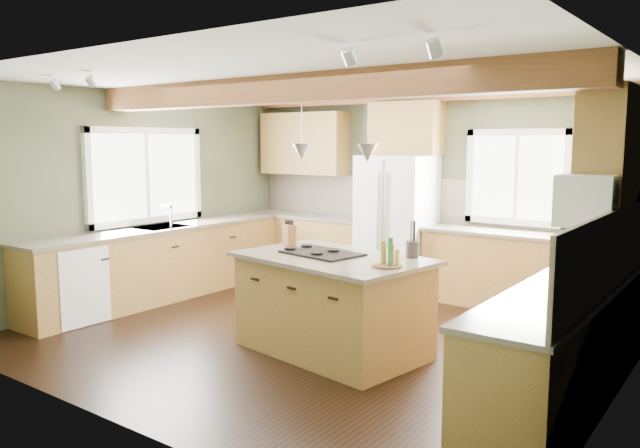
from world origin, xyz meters
The scene contains 37 objects.
floor centered at (0.00, 0.00, 0.00)m, with size 5.60×5.60×0.00m, color black.
ceiling centered at (0.00, 0.00, 2.60)m, with size 5.60×5.60×0.00m, color silver.
wall_back centered at (0.00, 2.50, 1.30)m, with size 5.60×5.60×0.00m, color #3E4632.
wall_left centered at (-2.80, 0.00, 1.30)m, with size 5.00×5.00×0.00m, color #3E4632.
wall_right centered at (2.80, 0.00, 1.30)m, with size 5.00×5.00×0.00m, color #3E4632.
ceiling_beam centered at (0.00, -0.35, 2.47)m, with size 5.55×0.26×0.26m, color brown.
soffit_trim centered at (0.00, 2.40, 2.54)m, with size 5.55×0.20×0.10m, color brown.
backsplash_back centered at (0.00, 2.48, 1.21)m, with size 5.58×0.03×0.58m, color brown.
backsplash_right centered at (2.78, 0.05, 1.21)m, with size 0.03×3.70×0.58m, color brown.
base_cab_back_left centered at (-1.79, 2.20, 0.44)m, with size 2.02×0.60×0.88m, color brown.
counter_back_left centered at (-1.79, 2.20, 0.90)m, with size 2.06×0.64×0.04m, color #4B4537.
base_cab_back_right centered at (1.49, 2.20, 0.44)m, with size 2.62×0.60×0.88m, color brown.
counter_back_right centered at (1.49, 2.20, 0.90)m, with size 2.66×0.64×0.04m, color #4B4537.
base_cab_left centered at (-2.50, 0.05, 0.44)m, with size 0.60×3.70×0.88m, color brown.
counter_left centered at (-2.50, 0.05, 0.90)m, with size 0.64×3.74×0.04m, color #4B4537.
base_cab_right centered at (2.50, 0.05, 0.44)m, with size 0.60×3.70×0.88m, color brown.
counter_right centered at (2.50, 0.05, 0.90)m, with size 0.64×3.74×0.04m, color #4B4537.
upper_cab_back_left centered at (-1.99, 2.33, 1.95)m, with size 1.40×0.35×0.90m, color brown.
upper_cab_over_fridge centered at (-0.30, 2.33, 2.15)m, with size 0.96×0.35×0.70m, color brown.
upper_cab_right centered at (2.62, 0.90, 1.95)m, with size 0.35×2.20×0.90m, color brown.
upper_cab_back_corner centered at (2.30, 2.33, 1.95)m, with size 0.90×0.35×0.90m, color brown.
window_left centered at (-2.78, 0.05, 1.55)m, with size 0.04×1.60×1.05m, color white.
window_back centered at (1.15, 2.48, 1.55)m, with size 1.10×0.04×1.00m, color white.
sink centered at (-2.50, 0.05, 0.91)m, with size 0.50×0.65×0.03m, color #262628.
faucet centered at (-2.32, 0.05, 1.05)m, with size 0.02×0.02×0.28m, color #B2B2B7.
dishwasher centered at (-2.49, -1.25, 0.43)m, with size 0.60×0.60×0.84m, color white.
oven centered at (2.49, -1.25, 0.43)m, with size 0.60×0.72×0.84m, color white.
microwave centered at (2.58, -0.05, 1.55)m, with size 0.40×0.70×0.38m, color white.
pendant_left centered at (-0.01, -0.28, 1.88)m, with size 0.18×0.18×0.16m, color #B2B2B7.
pendant_right centered at (0.81, -0.42, 1.88)m, with size 0.18×0.18×0.16m, color #B2B2B7.
refrigerator centered at (-0.30, 2.12, 0.90)m, with size 0.90×0.74×1.80m, color white.
island centered at (0.40, -0.35, 0.44)m, with size 1.67×1.02×0.88m, color brown.
island_top centered at (0.40, -0.35, 0.90)m, with size 1.78×1.13×0.04m, color #4B4537.
cooktop centered at (0.26, -0.33, 0.93)m, with size 0.72×0.48×0.02m, color black.
knife_block centered at (-0.30, -0.13, 1.03)m, with size 0.13×0.10×0.22m, color brown.
utensil_crock centered at (1.03, 0.02, 1.00)m, with size 0.12×0.12×0.15m, color #453F37.
bottle_tray centered at (1.06, -0.48, 1.04)m, with size 0.27×0.27×0.24m, color brown, non-canonical shape.
Camera 1 is at (3.67, -5.03, 1.98)m, focal length 35.00 mm.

